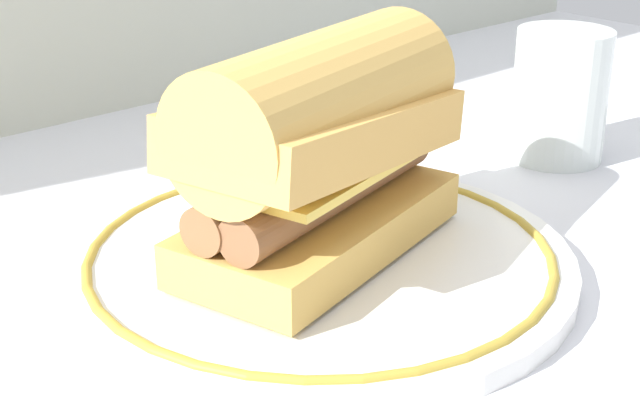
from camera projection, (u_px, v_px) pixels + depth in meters
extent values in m
plane|color=silver|center=(317.00, 282.00, 0.53)|extent=(1.50, 1.50, 0.00)
cylinder|color=white|center=(320.00, 262.00, 0.54)|extent=(0.29, 0.29, 0.01)
torus|color=#B29333|center=(320.00, 253.00, 0.54)|extent=(0.27, 0.27, 0.01)
cube|color=#DAAA52|center=(320.00, 227.00, 0.53)|extent=(0.19, 0.13, 0.03)
cylinder|color=brown|center=(341.00, 190.00, 0.52)|extent=(0.18, 0.07, 0.03)
cylinder|color=brown|center=(300.00, 180.00, 0.53)|extent=(0.18, 0.07, 0.03)
cube|color=#EFC64C|center=(320.00, 159.00, 0.52)|extent=(0.16, 0.12, 0.01)
cube|color=#E0A854|center=(320.00, 128.00, 0.51)|extent=(0.20, 0.13, 0.05)
cylinder|color=#DBAB55|center=(320.00, 102.00, 0.50)|extent=(0.19, 0.12, 0.07)
cylinder|color=silver|center=(560.00, 95.00, 0.70)|extent=(0.07, 0.07, 0.10)
cylinder|color=gold|center=(557.00, 127.00, 0.71)|extent=(0.06, 0.06, 0.05)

